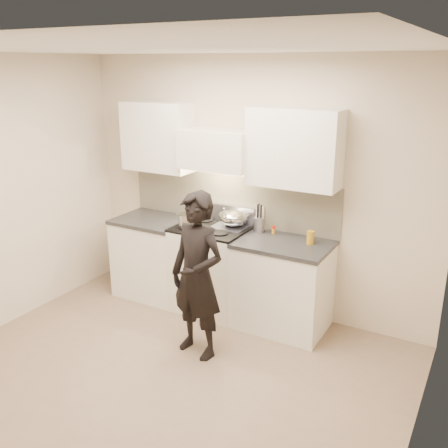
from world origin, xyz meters
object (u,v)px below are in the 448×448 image
object	(u,v)px
counter_right	(283,285)
utensil_crock	(259,223)
stove	(212,268)
person	(197,276)
wok	(234,218)

from	to	relation	value
counter_right	utensil_crock	distance (m)	0.68
stove	person	xyz separation A→B (m)	(0.34, -0.84, 0.30)
wok	person	size ratio (longest dim) A/B	0.24
counter_right	utensil_crock	size ratio (longest dim) A/B	3.07
wok	person	distance (m)	1.00
person	counter_right	bearing A→B (deg)	70.29
utensil_crock	person	distance (m)	1.04
wok	counter_right	bearing A→B (deg)	-10.33
stove	utensil_crock	xyz separation A→B (m)	(0.47, 0.16, 0.54)
counter_right	utensil_crock	bearing A→B (deg)	155.60
utensil_crock	person	world-z (taller)	person
stove	wok	distance (m)	0.61
wok	person	world-z (taller)	person
wok	stove	bearing A→B (deg)	-150.07
wok	utensil_crock	bearing A→B (deg)	9.71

